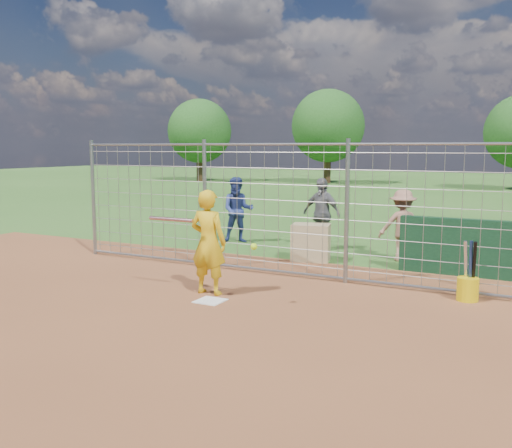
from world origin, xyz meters
The scene contains 12 objects.
ground centered at (0.00, 0.00, 0.00)m, with size 100.00×100.00×0.00m, color #2D591E.
infield_dirt centered at (0.00, -3.00, 0.01)m, with size 18.00×18.00×0.00m, color brown.
home_plate centered at (0.00, -0.20, 0.01)m, with size 0.43×0.43×0.02m, color silver.
dugout_wall centered at (3.40, 3.60, 0.55)m, with size 2.60×0.20×1.10m, color #11381E.
batter centered at (-0.28, 0.20, 0.88)m, with size 0.64×0.42×1.76m, color gold.
bystander_a centered at (-2.40, 4.95, 0.84)m, with size 0.82×0.64×1.69m, color navy.
bystander_b centered at (-0.14, 5.01, 0.86)m, with size 1.01×0.42×1.73m, color slate.
bystander_c centered at (1.91, 4.52, 0.77)m, with size 1.00×0.57×1.55m, color #936350.
equipment_bin centered at (0.16, 3.61, 0.40)m, with size 0.80×0.55×0.80m, color tan.
equipment_in_play centered at (-0.45, -0.08, 1.18)m, with size 2.08×0.16×0.40m.
bucket_with_bats centered at (3.63, 1.76, 0.25)m, with size 0.34×0.34×0.98m.
backstop_fence centered at (0.00, 2.00, 1.26)m, with size 9.08×0.08×2.60m.
Camera 1 is at (4.75, -7.69, 2.45)m, focal length 40.00 mm.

